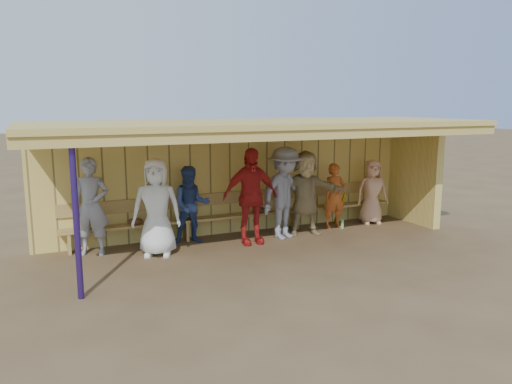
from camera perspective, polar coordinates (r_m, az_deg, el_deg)
ground at (r=10.11m, az=0.81°, el=-6.19°), size 90.00×90.00×0.00m
player_a at (r=9.84m, az=-18.33°, el=-1.59°), size 0.79×0.65×1.86m
player_b at (r=9.47m, az=-11.32°, el=-1.73°), size 1.05×0.87×1.85m
player_c at (r=10.23m, az=-7.42°, el=-1.49°), size 0.87×0.73×1.59m
player_d at (r=10.09m, az=-0.66°, el=-0.48°), size 1.17×0.53×1.97m
player_e at (r=10.50m, az=3.33°, el=-0.12°), size 1.43×1.11×1.95m
player_f at (r=10.86m, az=5.67°, el=-0.11°), size 1.79×0.96×1.84m
player_g at (r=11.56m, az=8.97°, el=-0.44°), size 0.55×0.37×1.49m
player_h at (r=12.14m, az=13.13°, el=0.02°), size 0.86×0.68×1.53m
dugout_structure at (r=10.55m, az=1.19°, el=3.89°), size 8.80×3.20×2.50m
bench at (r=10.97m, az=-1.63°, el=-2.05°), size 7.60×0.34×0.93m
dugout_equipment at (r=10.65m, az=-4.26°, el=-2.64°), size 5.81×0.62×0.80m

